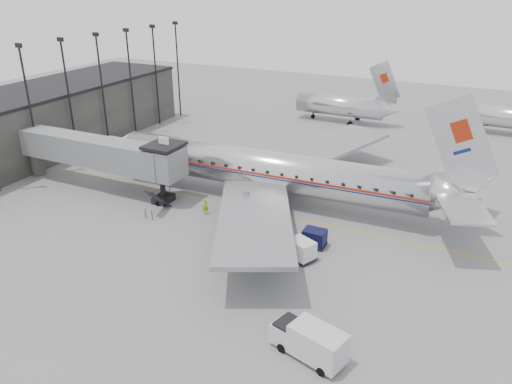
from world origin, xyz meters
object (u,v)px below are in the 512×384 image
at_px(airliner, 272,171).
at_px(baggage_cart_white, 301,250).
at_px(baggage_cart_navy, 315,238).
at_px(ramp_worker, 205,207).
at_px(service_van, 309,340).

height_order(airliner, baggage_cart_white, airliner).
relative_size(airliner, baggage_cart_navy, 20.45).
height_order(airliner, baggage_cart_navy, airliner).
height_order(airliner, ramp_worker, airliner).
height_order(service_van, baggage_cart_white, service_van).
xyz_separation_m(airliner, ramp_worker, (-4.61, -6.03, -2.51)).
bearing_deg(ramp_worker, airliner, 7.87).
bearing_deg(airliner, baggage_cart_white, -55.96).
xyz_separation_m(baggage_cart_navy, ramp_worker, (-12.02, 1.31, -0.02)).
bearing_deg(ramp_worker, baggage_cart_navy, -50.93).
height_order(baggage_cart_white, ramp_worker, baggage_cart_white).
bearing_deg(baggage_cart_white, ramp_worker, -173.78).
relative_size(service_van, ramp_worker, 3.13).
xyz_separation_m(airliner, service_van, (11.81, -20.59, -2.13)).
distance_m(baggage_cart_navy, ramp_worker, 12.10).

